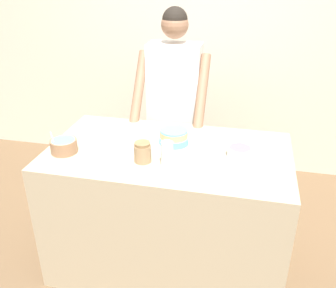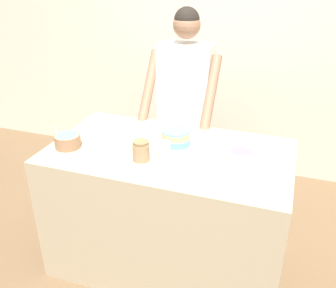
% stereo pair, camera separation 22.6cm
% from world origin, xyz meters
% --- Properties ---
extents(wall_back, '(10.00, 0.05, 2.60)m').
position_xyz_m(wall_back, '(0.00, 1.97, 1.30)').
color(wall_back, beige).
rests_on(wall_back, ground_plane).
extents(counter, '(1.51, 0.85, 0.89)m').
position_xyz_m(counter, '(0.00, 0.43, 0.44)').
color(counter, tan).
rests_on(counter, ground_plane).
extents(person_baker, '(0.55, 0.47, 1.66)m').
position_xyz_m(person_baker, '(-0.11, 1.13, 1.00)').
color(person_baker, '#2D2D38').
rests_on(person_baker, ground_plane).
extents(cake, '(0.32, 0.32, 0.11)m').
position_xyz_m(cake, '(0.02, 0.51, 0.93)').
color(cake, silver).
rests_on(cake, counter).
extents(frosting_bowl_purple, '(0.15, 0.15, 0.06)m').
position_xyz_m(frosting_bowl_purple, '(0.44, 0.44, 0.92)').
color(frosting_bowl_purple, white).
rests_on(frosting_bowl_purple, counter).
extents(frosting_bowl_blue, '(0.16, 0.16, 0.14)m').
position_xyz_m(frosting_bowl_blue, '(-0.62, 0.26, 0.93)').
color(frosting_bowl_blue, '#936B4C').
rests_on(frosting_bowl_blue, counter).
extents(drinking_glass, '(0.07, 0.07, 0.14)m').
position_xyz_m(drinking_glass, '(0.03, 0.25, 0.96)').
color(drinking_glass, silver).
rests_on(drinking_glass, counter).
extents(ceramic_plate, '(0.24, 0.24, 0.01)m').
position_xyz_m(ceramic_plate, '(0.36, 0.17, 0.90)').
color(ceramic_plate, white).
rests_on(ceramic_plate, counter).
extents(stoneware_jar, '(0.10, 0.10, 0.12)m').
position_xyz_m(stoneware_jar, '(-0.11, 0.25, 0.95)').
color(stoneware_jar, '#9E7F5B').
rests_on(stoneware_jar, counter).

